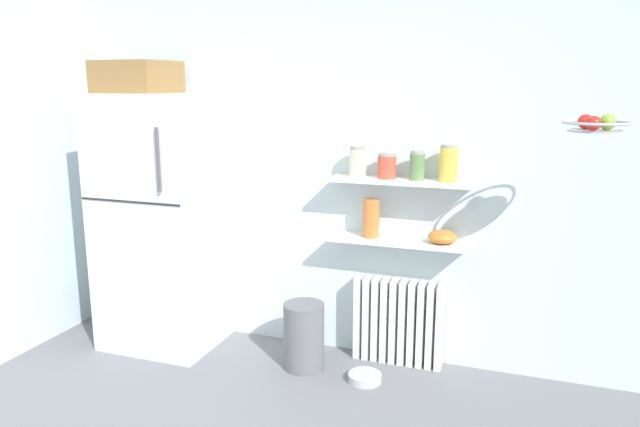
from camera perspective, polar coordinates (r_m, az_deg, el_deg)
The scene contains 14 objects.
back_wall at distance 3.98m, azimuth 4.50°, elevation 4.64°, with size 7.04×0.10×2.60m, color silver.
refrigerator at distance 4.31m, azimuth -15.00°, elevation -0.20°, with size 0.76×0.66×1.97m.
radiator at distance 4.06m, azimuth 7.44°, elevation -10.13°, with size 0.59×0.12×0.57m.
wall_shelf_lower at distance 3.86m, azimuth 7.57°, elevation -2.64°, with size 0.90×0.22×0.03m, color white.
wall_shelf_upper at distance 3.78m, azimuth 7.73°, elevation 3.06°, with size 0.90×0.22×0.03m, color white.
storage_jar_0 at distance 3.83m, azimuth 3.58°, elevation 4.92°, with size 0.11×0.11×0.20m.
storage_jar_1 at distance 3.79m, azimuth 6.36°, elevation 4.51°, with size 0.12×0.12×0.16m.
storage_jar_2 at distance 3.75m, azimuth 9.20°, elevation 4.51°, with size 0.09×0.09×0.18m.
storage_jar_3 at distance 3.71m, azimuth 12.11°, elevation 4.67°, with size 0.11×0.11×0.23m.
vase at distance 3.87m, azimuth 4.87°, elevation -0.43°, with size 0.11×0.11×0.25m, color #CC7033.
shelf_bowl at distance 3.80m, azimuth 11.56°, elevation -2.19°, with size 0.18×0.18×0.08m, color orange.
trash_bin at distance 3.99m, azimuth -1.54°, elevation -11.53°, with size 0.27×0.27×0.44m, color slate.
pet_food_bowl at distance 3.90m, azimuth 4.28°, elevation -15.25°, with size 0.21×0.21×0.05m, color #B7B7BC.
hanging_fruit_basket at distance 3.26m, azimuth 24.71°, elevation 7.71°, with size 0.32×0.32×0.09m.
Camera 1 is at (1.04, -1.76, 1.83)m, focal length 33.73 mm.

